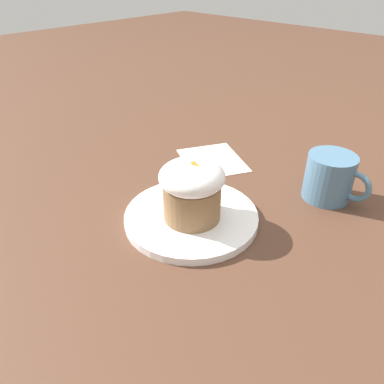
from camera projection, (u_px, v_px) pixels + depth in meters
ground_plane at (191, 220)px, 0.65m from camera, size 4.00×4.00×0.00m
dessert_plate at (191, 217)px, 0.65m from camera, size 0.23×0.23×0.01m
carrot_cake at (192, 189)px, 0.61m from camera, size 0.11×0.11×0.11m
spoon at (188, 205)px, 0.66m from camera, size 0.12×0.06×0.01m
coffee_cup at (330, 177)px, 0.69m from camera, size 0.12×0.09×0.09m
paper_napkin at (212, 160)px, 0.84m from camera, size 0.19×0.18×0.00m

